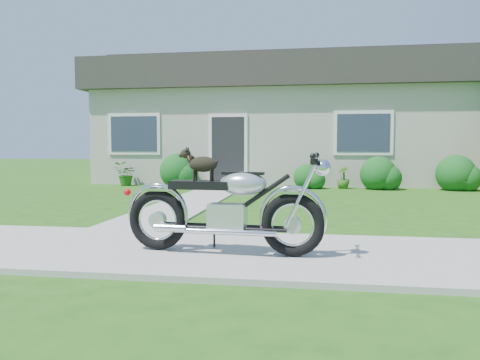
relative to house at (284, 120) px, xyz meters
name	(u,v)px	position (x,y,z in m)	size (l,w,h in m)	color
ground	(214,253)	(0.00, -11.99, -2.16)	(80.00, 80.00, 0.00)	#235114
sidewalk	(214,251)	(0.00, -11.99, -2.14)	(24.00, 2.20, 0.04)	#9E9B93
walkway	(196,200)	(-1.50, -6.99, -2.14)	(1.20, 8.00, 0.03)	#9E9B93
house	(284,120)	(0.00, 0.00, 0.00)	(12.60, 7.03, 4.50)	#B9B5A7
shrub_row	(324,173)	(1.39, -3.49, -1.72)	(8.96, 1.08, 1.08)	#15501A
potted_plant_left	(125,174)	(-4.65, -3.44, -1.79)	(0.66, 0.57, 0.73)	#235A17
potted_plant_right	(343,177)	(1.93, -3.44, -1.84)	(0.36, 0.36, 0.64)	#30621B
motorcycle_with_dog	(227,207)	(0.18, -12.17, -1.62)	(2.22, 0.60, 1.12)	black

